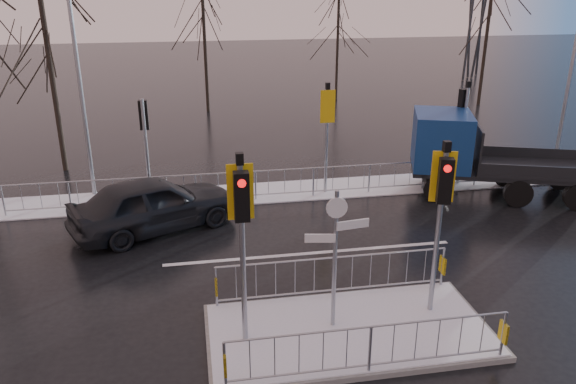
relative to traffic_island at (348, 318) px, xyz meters
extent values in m
plane|color=black|center=(0.01, -0.01, -0.39)|extent=(120.00, 120.00, 0.00)
cube|color=white|center=(0.01, 8.59, -0.37)|extent=(30.00, 2.00, 0.04)
cube|color=silver|center=(0.01, 3.79, -0.39)|extent=(8.00, 0.15, 0.01)
cube|color=#60615C|center=(0.01, -0.01, -0.33)|extent=(6.00, 3.00, 0.12)
cube|color=white|center=(0.01, -0.01, -0.26)|extent=(5.85, 2.85, 0.03)
cube|color=gold|center=(-2.69, -1.39, 0.28)|extent=(0.05, 0.28, 0.42)
cube|color=gold|center=(2.71, -1.39, 0.28)|extent=(0.05, 0.28, 0.42)
cube|color=gold|center=(-2.69, 1.37, 0.28)|extent=(0.05, 0.28, 0.42)
cube|color=gold|center=(2.71, 1.37, 0.28)|extent=(0.05, 0.28, 0.42)
cylinder|color=#949AA1|center=(-2.19, -0.01, 1.63)|extent=(0.11, 0.11, 3.80)
cube|color=black|center=(-2.19, -0.19, 2.98)|extent=(0.28, 0.22, 0.95)
cylinder|color=red|center=(-2.19, -0.30, 3.28)|extent=(0.16, 0.04, 0.16)
cube|color=#E9B60D|center=(-2.19, 0.06, 2.98)|extent=(0.50, 0.03, 1.10)
cube|color=black|center=(-2.19, -0.01, 3.65)|extent=(0.14, 0.14, 0.22)
cylinder|color=#949AA1|center=(2.01, 0.39, 1.58)|extent=(0.11, 0.11, 3.70)
cube|color=black|center=(1.96, 0.22, 2.88)|extent=(0.33, 0.28, 0.95)
cylinder|color=red|center=(1.94, 0.11, 3.18)|extent=(0.16, 0.08, 0.16)
cube|color=#E9B60D|center=(2.03, 0.46, 2.88)|extent=(0.49, 0.16, 1.10)
cube|color=black|center=(2.01, 0.39, 3.55)|extent=(0.14, 0.14, 0.22)
cylinder|color=#949AA1|center=(-0.29, 0.19, 1.28)|extent=(0.09, 0.09, 3.10)
cube|color=silver|center=(0.06, 0.19, 2.08)|extent=(0.70, 0.14, 0.18)
cube|color=silver|center=(-0.61, 0.19, 1.83)|extent=(0.62, 0.15, 0.18)
cylinder|color=silver|center=(-0.29, 0.16, 2.48)|extent=(0.44, 0.03, 0.44)
cylinder|color=#949AA1|center=(-4.49, 8.29, 1.40)|extent=(0.11, 0.11, 3.50)
cube|color=black|center=(-4.49, 8.47, 2.60)|extent=(0.28, 0.22, 0.95)
cylinder|color=red|center=(-4.49, 8.58, 2.90)|extent=(0.16, 0.04, 0.16)
cylinder|color=#949AA1|center=(1.51, 8.29, 1.45)|extent=(0.11, 0.11, 3.60)
cube|color=black|center=(1.51, 8.47, 2.70)|extent=(0.28, 0.22, 0.95)
cylinder|color=red|center=(1.51, 8.58, 3.00)|extent=(0.16, 0.04, 0.16)
cube|color=#E9B60D|center=(1.51, 8.22, 2.70)|extent=(0.50, 0.03, 1.10)
cube|color=black|center=(1.51, 8.29, 3.37)|extent=(0.14, 0.14, 0.22)
cylinder|color=#949AA1|center=(6.51, 8.29, 1.40)|extent=(0.11, 0.11, 3.50)
cube|color=black|center=(6.46, 8.46, 2.60)|extent=(0.33, 0.28, 0.95)
cylinder|color=red|center=(6.44, 8.57, 2.90)|extent=(0.16, 0.08, 0.16)
cube|color=black|center=(6.51, 8.29, 3.27)|extent=(0.14, 0.14, 0.22)
imported|color=black|center=(-4.25, 6.14, 0.44)|extent=(5.27, 3.78, 1.67)
cylinder|color=black|center=(5.00, 6.77, 0.07)|extent=(0.97, 0.57, 0.93)
cylinder|color=black|center=(5.64, 8.62, 0.07)|extent=(0.97, 0.57, 0.93)
cylinder|color=black|center=(7.46, 5.92, 0.07)|extent=(0.97, 0.57, 0.93)
cylinder|color=black|center=(8.10, 7.76, 0.07)|extent=(0.97, 0.57, 0.93)
cylinder|color=black|center=(9.85, 7.15, 0.07)|extent=(0.97, 0.57, 0.93)
cube|color=black|center=(7.43, 6.96, 0.52)|extent=(6.49, 4.03, 0.15)
cube|color=navy|center=(5.41, 7.66, 1.52)|extent=(2.49, 2.71, 1.86)
cube|color=black|center=(6.26, 7.37, 1.89)|extent=(0.65, 1.77, 1.02)
cube|color=#2D3033|center=(4.88, 7.85, 0.49)|extent=(0.81, 2.05, 0.32)
cube|color=black|center=(8.39, 6.63, 0.65)|extent=(4.59, 3.45, 0.11)
cube|color=black|center=(6.51, 7.28, 1.39)|extent=(0.80, 2.13, 1.39)
cylinder|color=black|center=(-7.99, 12.49, 3.29)|extent=(0.20, 0.20, 7.36)
cylinder|color=black|center=(-1.99, 21.99, 3.06)|extent=(0.19, 0.19, 6.90)
cylinder|color=black|center=(6.01, 23.99, 2.60)|extent=(0.16, 0.16, 5.98)
cylinder|color=black|center=(14.01, 20.99, 3.29)|extent=(0.20, 0.20, 7.36)
cylinder|color=#949AA1|center=(10.51, 8.49, 3.61)|extent=(0.14, 0.14, 8.00)
cylinder|color=#949AA1|center=(-6.49, 9.49, 3.71)|extent=(0.14, 0.14, 8.20)
camera|label=1|loc=(-3.02, -9.70, 6.72)|focal=35.00mm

